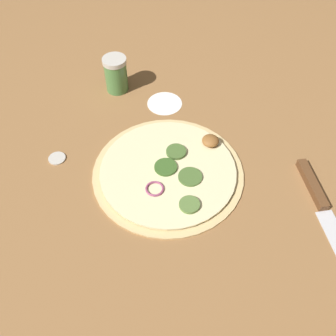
% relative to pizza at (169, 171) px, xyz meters
% --- Properties ---
extents(ground_plane, '(3.00, 3.00, 0.00)m').
position_rel_pizza_xyz_m(ground_plane, '(-0.00, 0.00, -0.01)').
color(ground_plane, olive).
extents(pizza, '(0.34, 0.34, 0.03)m').
position_rel_pizza_xyz_m(pizza, '(0.00, 0.00, 0.00)').
color(pizza, '#D6B77A').
rests_on(pizza, ground_plane).
extents(knife, '(0.20, 0.28, 0.02)m').
position_rel_pizza_xyz_m(knife, '(0.17, -0.28, 0.00)').
color(knife, silver).
rests_on(knife, ground_plane).
extents(spice_jar, '(0.06, 0.06, 0.10)m').
position_rel_pizza_xyz_m(spice_jar, '(0.10, 0.31, 0.04)').
color(spice_jar, '#4C7F42').
rests_on(spice_jar, ground_plane).
extents(loose_cap, '(0.04, 0.04, 0.01)m').
position_rel_pizza_xyz_m(loose_cap, '(-0.16, 0.21, -0.00)').
color(loose_cap, beige).
rests_on(loose_cap, ground_plane).
extents(flour_patch, '(0.09, 0.09, 0.00)m').
position_rel_pizza_xyz_m(flour_patch, '(0.15, 0.18, -0.01)').
color(flour_patch, white).
rests_on(flour_patch, ground_plane).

